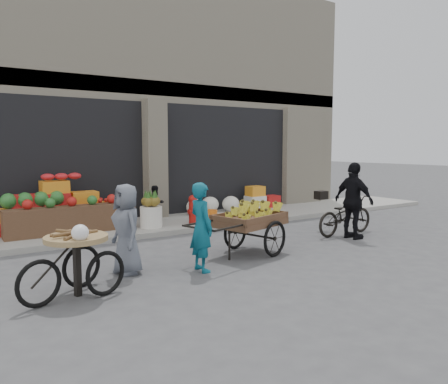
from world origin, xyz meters
TOP-DOWN VIEW (x-y plane):
  - ground at (0.00, 0.00)m, footprint 80.00×80.00m
  - sidewalk at (0.00, 4.10)m, footprint 18.00×2.20m
  - building at (0.00, 8.03)m, footprint 14.00×6.45m
  - fruit_display at (-2.48, 4.38)m, footprint 3.10×1.12m
  - pineapple_bin at (-0.75, 3.60)m, footprint 0.52×0.52m
  - fire_hydrant at (0.35, 3.55)m, footprint 0.22×0.22m
  - orange_bucket at (0.85, 3.50)m, footprint 0.32×0.32m
  - right_bay_goods at (2.61, 4.70)m, footprint 3.35×0.60m
  - seated_person at (-0.35, 4.20)m, footprint 0.51×0.43m
  - banana_cart at (-0.10, 0.64)m, footprint 2.42×1.46m
  - vendor_woman at (-1.38, 0.18)m, footprint 0.35×0.53m
  - tricycle_cart at (-3.40, 0.06)m, footprint 1.46×1.06m
  - vendor_grey at (-2.44, 0.71)m, footprint 0.49×0.73m
  - bicycle at (2.88, 0.91)m, footprint 1.73×0.64m
  - cyclist at (2.68, 0.51)m, footprint 0.43×1.00m

SIDE VIEW (x-z plane):
  - ground at x=0.00m, z-range 0.00..0.00m
  - sidewalk at x=0.00m, z-range 0.00..0.12m
  - orange_bucket at x=0.85m, z-range 0.12..0.42m
  - pineapple_bin at x=-0.75m, z-range 0.12..0.62m
  - right_bay_goods at x=2.61m, z-range 0.06..0.76m
  - bicycle at x=2.88m, z-range 0.00..0.90m
  - fire_hydrant at x=0.35m, z-range 0.15..0.86m
  - tricycle_cart at x=-3.40m, z-range 0.09..1.04m
  - seated_person at x=-0.35m, z-range 0.12..1.05m
  - fruit_display at x=-2.48m, z-range 0.05..1.29m
  - banana_cart at x=-0.10m, z-range 0.22..1.16m
  - vendor_grey at x=-2.44m, z-range 0.00..1.44m
  - vendor_woman at x=-1.38m, z-range 0.00..1.46m
  - cyclist at x=2.68m, z-range 0.00..1.69m
  - building at x=0.00m, z-range -0.13..6.87m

